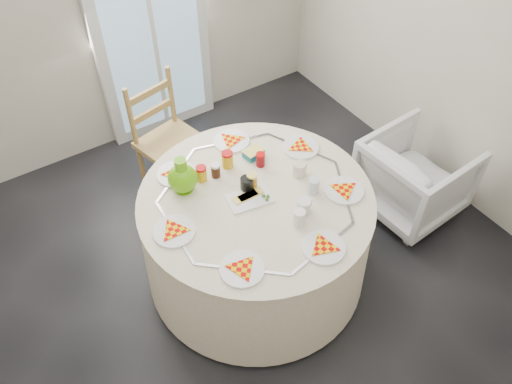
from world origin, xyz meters
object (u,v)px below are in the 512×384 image
armchair (416,170)px  table (256,236)px  green_pitcher (182,176)px  wooden_chair (172,144)px

armchair → table: bearing=80.3°
armchair → green_pitcher: 1.81m
table → wooden_chair: wooden_chair is taller
table → wooden_chair: size_ratio=1.51×
table → green_pitcher: size_ratio=6.34×
armchair → green_pitcher: (-1.69, 0.45, 0.48)m
wooden_chair → armchair: 1.87m
wooden_chair → green_pitcher: 0.88m
table → green_pitcher: 0.67m
armchair → green_pitcher: size_ratio=2.99×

